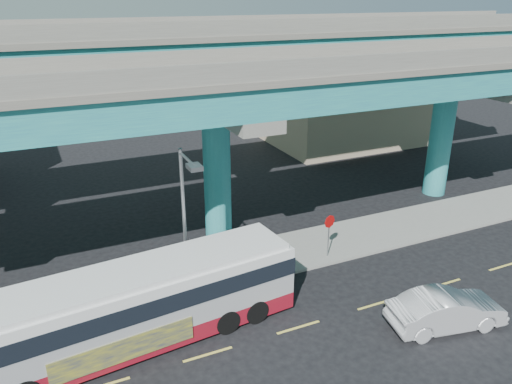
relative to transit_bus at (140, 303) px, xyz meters
name	(u,v)px	position (x,y,z in m)	size (l,w,h in m)	color
ground	(295,323)	(6.08, -1.54, -1.80)	(120.00, 120.00, 0.00)	black
sidewalk	(243,263)	(6.08, 3.96, -1.72)	(70.00, 4.00, 0.15)	gray
lane_markings	(298,327)	(6.08, -1.84, -1.79)	(58.00, 0.12, 0.01)	#D8C64C
viaduct	(213,74)	(6.08, 7.57, 7.34)	(52.00, 12.40, 11.70)	#236E87
building_beige	(346,103)	(24.08, 21.44, 1.71)	(14.00, 10.23, 7.00)	tan
transit_bus	(140,303)	(0.00, 0.00, 0.00)	(12.99, 4.03, 3.28)	maroon
sedan	(446,310)	(11.65, -4.32, -1.00)	(5.10, 2.58, 1.60)	silver
street_lamp	(187,206)	(2.66, 1.93, 2.88)	(0.50, 2.29, 6.89)	gray
stop_sign	(329,227)	(10.34, 2.64, 0.02)	(0.69, 0.19, 2.34)	gray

